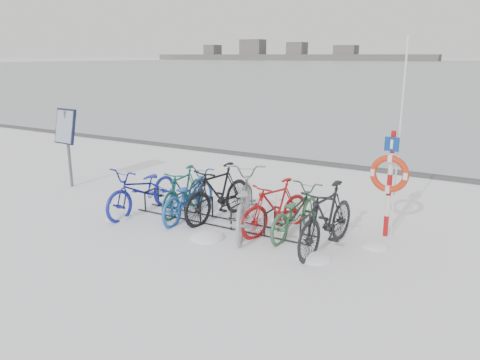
% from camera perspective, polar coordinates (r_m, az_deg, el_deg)
% --- Properties ---
extents(ground, '(900.00, 900.00, 0.00)m').
position_cam_1_polar(ground, '(9.48, -2.27, -5.27)').
color(ground, white).
rests_on(ground, ground).
extents(quay_edge, '(400.00, 0.25, 0.10)m').
position_cam_1_polar(quay_edge, '(14.59, 10.15, 1.98)').
color(quay_edge, '#3F3F42').
rests_on(quay_edge, ground).
extents(bike_rack, '(4.00, 0.48, 0.46)m').
position_cam_1_polar(bike_rack, '(9.41, -2.28, -4.24)').
color(bike_rack, black).
rests_on(bike_rack, ground).
extents(info_board, '(0.68, 0.29, 2.00)m').
position_cam_1_polar(info_board, '(12.51, -20.45, 5.60)').
color(info_board, '#595B5E').
rests_on(info_board, ground).
extents(lifebuoy_station, '(0.69, 0.21, 3.61)m').
position_cam_1_polar(lifebuoy_station, '(8.83, 17.79, 0.72)').
color(lifebuoy_station, '#AF0E10').
rests_on(lifebuoy_station, ground).
extents(shoreline, '(180.00, 12.00, 9.50)m').
position_cam_1_polar(shoreline, '(296.03, 4.73, 14.88)').
color(shoreline, '#4B4B4B').
rests_on(shoreline, ground).
extents(bike_0, '(0.82, 2.09, 1.08)m').
position_cam_1_polar(bike_0, '(10.16, -11.73, -0.97)').
color(bike_0, '#19229B').
rests_on(bike_0, ground).
extents(bike_1, '(0.64, 1.73, 1.02)m').
position_cam_1_polar(bike_1, '(10.04, -6.89, -1.14)').
color(bike_1, '#13574E').
rests_on(bike_1, ground).
extents(bike_2, '(0.80, 1.95, 1.00)m').
position_cam_1_polar(bike_2, '(9.73, -6.33, -1.70)').
color(bike_2, '#2056B3').
rests_on(bike_2, ground).
extents(bike_3, '(0.88, 2.02, 1.17)m').
position_cam_1_polar(bike_3, '(9.56, -2.64, -1.38)').
color(bike_3, black).
rests_on(bike_3, ground).
extents(bike_4, '(1.64, 2.39, 1.19)m').
position_cam_1_polar(bike_4, '(8.96, 0.38, -2.46)').
color(bike_4, '#929699').
rests_on(bike_4, ground).
extents(bike_5, '(1.06, 1.81, 1.05)m').
position_cam_1_polar(bike_5, '(8.89, 4.38, -3.11)').
color(bike_5, '#A81315').
rests_on(bike_5, ground).
extents(bike_6, '(0.76, 1.86, 0.95)m').
position_cam_1_polar(bike_6, '(8.82, 6.74, -3.65)').
color(bike_6, '#2D5F3C').
rests_on(bike_6, ground).
extents(bike_7, '(0.79, 2.04, 1.20)m').
position_cam_1_polar(bike_7, '(8.19, 10.53, -4.39)').
color(bike_7, black).
rests_on(bike_7, ground).
extents(snow_drifts, '(6.19, 2.14, 0.23)m').
position_cam_1_polar(snow_drifts, '(9.05, -0.33, -6.26)').
color(snow_drifts, white).
rests_on(snow_drifts, ground).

